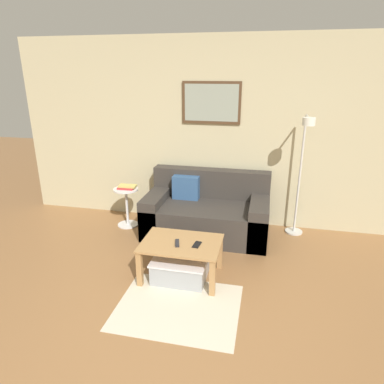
# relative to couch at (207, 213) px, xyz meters

# --- Properties ---
(ground_plane) EXTENTS (16.00, 16.00, 0.00)m
(ground_plane) POSITION_rel_couch_xyz_m (-0.03, -2.42, -0.29)
(ground_plane) COLOR olive
(wall_back) EXTENTS (5.60, 0.09, 2.55)m
(wall_back) POSITION_rel_couch_xyz_m (-0.03, 0.46, 1.00)
(wall_back) COLOR #C6BC93
(wall_back) RESTS_ON ground_plane
(area_rug) EXTENTS (1.14, 0.92, 0.01)m
(area_rug) POSITION_rel_couch_xyz_m (0.02, -1.62, -0.28)
(area_rug) COLOR beige
(area_rug) RESTS_ON ground_plane
(couch) EXTENTS (1.62, 0.88, 0.82)m
(couch) POSITION_rel_couch_xyz_m (0.00, 0.00, 0.00)
(couch) COLOR #38332D
(couch) RESTS_ON ground_plane
(coffee_table) EXTENTS (0.83, 0.59, 0.41)m
(coffee_table) POSITION_rel_couch_xyz_m (-0.07, -1.11, 0.04)
(coffee_table) COLOR #AD7F4C
(coffee_table) RESTS_ON ground_plane
(storage_bin) EXTENTS (0.57, 0.46, 0.24)m
(storage_bin) POSITION_rel_couch_xyz_m (-0.08, -1.14, -0.17)
(storage_bin) COLOR #9EA3A8
(storage_bin) RESTS_ON ground_plane
(floor_lamp) EXTENTS (0.23, 0.52, 1.60)m
(floor_lamp) POSITION_rel_couch_xyz_m (1.17, 0.11, 0.69)
(floor_lamp) COLOR silver
(floor_lamp) RESTS_ON ground_plane
(side_table) EXTENTS (0.35, 0.35, 0.55)m
(side_table) POSITION_rel_couch_xyz_m (-1.14, -0.02, 0.05)
(side_table) COLOR white
(side_table) RESTS_ON ground_plane
(book_stack) EXTENTS (0.25, 0.15, 0.05)m
(book_stack) POSITION_rel_couch_xyz_m (-1.13, -0.01, 0.29)
(book_stack) COLOR #B73333
(book_stack) RESTS_ON side_table
(remote_control) EXTENTS (0.08, 0.16, 0.02)m
(remote_control) POSITION_rel_couch_xyz_m (-0.11, -1.15, 0.13)
(remote_control) COLOR #232328
(remote_control) RESTS_ON coffee_table
(cell_phone) EXTENTS (0.08, 0.15, 0.01)m
(cell_phone) POSITION_rel_couch_xyz_m (0.10, -1.13, 0.12)
(cell_phone) COLOR black
(cell_phone) RESTS_ON coffee_table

